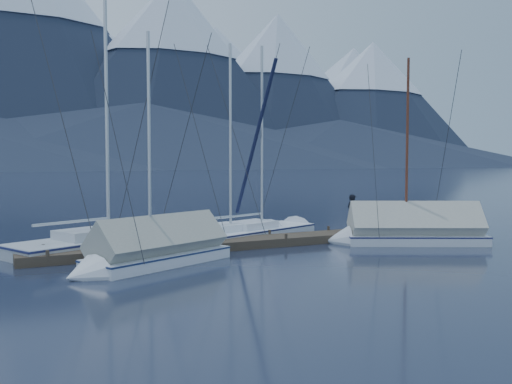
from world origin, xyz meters
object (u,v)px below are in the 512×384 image
sailboat_open_mid (239,236)px  sailboat_covered_far (148,254)px  sailboat_covered_near (402,233)px  person (353,213)px  sailboat_open_right (269,232)px  sailboat_open_left (120,242)px

sailboat_open_mid → sailboat_covered_far: bearing=-140.8°
sailboat_covered_near → person: size_ratio=5.20×
sailboat_open_right → sailboat_covered_near: (3.89, -4.60, 0.26)m
sailboat_covered_near → person: bearing=118.3°
sailboat_covered_far → person: bearing=12.4°
sailboat_open_left → sailboat_open_right: bearing=2.1°
sailboat_covered_near → sailboat_covered_far: size_ratio=1.02×
sailboat_open_mid → sailboat_open_right: size_ratio=0.98×
sailboat_covered_far → person: sailboat_covered_far is taller
sailboat_covered_far → person: (9.83, 2.17, 0.75)m
sailboat_open_right → person: sailboat_open_right is taller
sailboat_open_left → person: 10.03m
sailboat_open_left → sailboat_covered_near: size_ratio=1.25×
sailboat_open_mid → sailboat_open_right: (1.74, 0.46, 0.00)m
sailboat_open_mid → sailboat_covered_near: 6.99m
sailboat_open_mid → sailboat_open_left: bearing=177.7°
sailboat_open_left → sailboat_open_right: 6.90m
sailboat_open_left → person: bearing=-13.5°
sailboat_open_right → sailboat_covered_far: sailboat_open_right is taller
sailboat_open_left → sailboat_covered_far: 4.51m
sailboat_open_left → sailboat_open_mid: size_ratio=1.15×
person → sailboat_open_mid: bearing=56.1°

